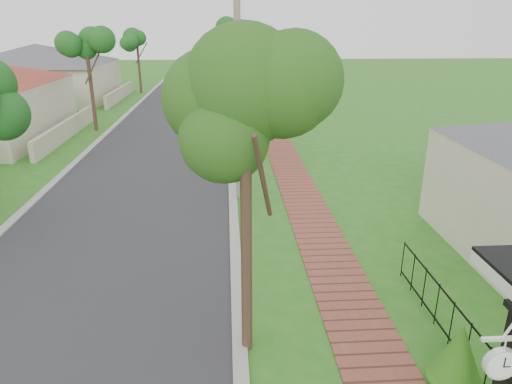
# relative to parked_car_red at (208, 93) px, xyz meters

# --- Properties ---
(road) EXTENTS (7.00, 120.00, 0.02)m
(road) POSITION_rel_parked_car_red_xyz_m (-2.00, -12.49, -0.68)
(road) COLOR #28282B
(road) RESTS_ON ground
(kerb_right) EXTENTS (0.30, 120.00, 0.10)m
(kerb_right) POSITION_rel_parked_car_red_xyz_m (1.65, -12.49, -0.68)
(kerb_right) COLOR #9E9E99
(kerb_right) RESTS_ON ground
(kerb_left) EXTENTS (0.30, 120.00, 0.10)m
(kerb_left) POSITION_rel_parked_car_red_xyz_m (-5.65, -12.49, -0.68)
(kerb_left) COLOR #9E9E99
(kerb_left) RESTS_ON ground
(sidewalk) EXTENTS (1.50, 120.00, 0.03)m
(sidewalk) POSITION_rel_parked_car_red_xyz_m (4.25, -12.49, -0.68)
(sidewalk) COLOR brown
(sidewalk) RESTS_ON ground
(picket_fence) EXTENTS (0.03, 8.02, 1.00)m
(picket_fence) POSITION_rel_parked_car_red_xyz_m (5.90, -32.49, -0.15)
(picket_fence) COLOR black
(picket_fence) RESTS_ON ground
(street_trees) EXTENTS (10.70, 37.65, 5.89)m
(street_trees) POSITION_rel_parked_car_red_xyz_m (-1.87, -5.65, 3.86)
(street_trees) COLOR #382619
(street_trees) RESTS_ON ground
(far_house_grey) EXTENTS (15.56, 15.56, 4.60)m
(far_house_grey) POSITION_rel_parked_car_red_xyz_m (-13.97, 1.51, 1.66)
(far_house_grey) COLOR beige
(far_house_grey) RESTS_ON ground
(parked_car_red) EXTENTS (2.25, 4.21, 1.36)m
(parked_car_red) POSITION_rel_parked_car_red_xyz_m (0.00, 0.00, 0.00)
(parked_car_red) COLOR #5D0E12
(parked_car_red) RESTS_ON ground
(parked_car_white) EXTENTS (2.20, 4.78, 1.52)m
(parked_car_white) POSITION_rel_parked_car_red_xyz_m (1.40, 2.40, 0.08)
(parked_car_white) COLOR white
(parked_car_white) RESTS_ON ground
(near_tree) EXTENTS (2.27, 2.27, 5.83)m
(near_tree) POSITION_rel_parked_car_red_xyz_m (1.80, -30.99, 3.97)
(near_tree) COLOR #382619
(near_tree) RESTS_ON ground
(utility_pole) EXTENTS (1.20, 0.24, 7.61)m
(utility_pole) POSITION_rel_parked_car_red_xyz_m (1.90, -22.49, 3.18)
(utility_pole) COLOR gray
(utility_pole) RESTS_ON ground
(station_clock) EXTENTS (0.78, 0.13, 0.66)m
(station_clock) POSITION_rel_parked_car_red_xyz_m (5.05, -33.89, 1.27)
(station_clock) COLOR white
(station_clock) RESTS_ON ground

